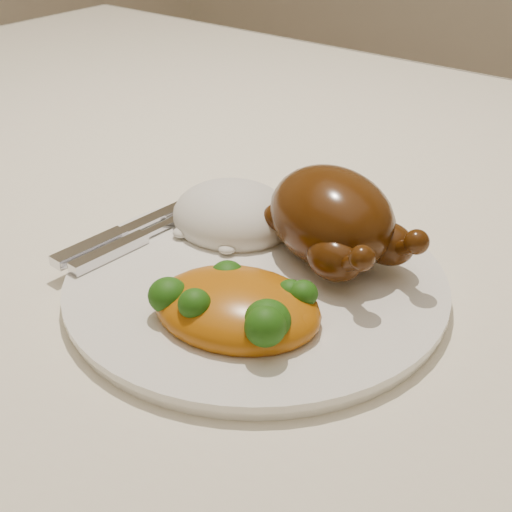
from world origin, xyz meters
The scene contains 7 objects.
dining_table centered at (0.00, 0.00, 0.67)m, with size 1.60×0.90×0.76m.
tablecloth centered at (0.00, 0.00, 0.74)m, with size 1.73×1.03×0.18m.
dinner_plate centered at (0.14, -0.20, 0.77)m, with size 0.31×0.31×0.01m, color white.
roast_chicken centered at (0.17, -0.14, 0.82)m, with size 0.17×0.14×0.08m.
rice_mound centered at (0.07, -0.15, 0.79)m, with size 0.12×0.11×0.06m.
mac_and_cheese centered at (0.17, -0.26, 0.79)m, with size 0.15×0.13×0.05m.
cutlery centered at (0.01, -0.23, 0.79)m, with size 0.04×0.18×0.01m.
Camera 1 is at (0.44, -0.59, 1.09)m, focal length 50.00 mm.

